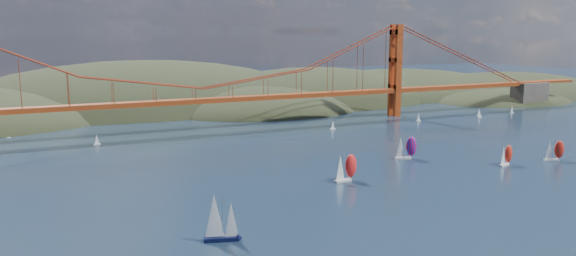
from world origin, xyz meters
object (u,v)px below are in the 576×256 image
Objects in this scene: sloop_navy at (219,218)px; racer_2 at (554,150)px; racer_rwb at (406,147)px; racer_1 at (506,155)px; racer_0 at (345,167)px.

sloop_navy reaches higher than racer_2.
racer_rwb is (-51.72, 27.72, 0.54)m from racer_2.
racer_1 is at bearing -165.15° from racer_2.
racer_rwb reaches higher than racer_2.
racer_rwb is (39.94, 19.36, -0.10)m from racer_0.
racer_rwb is at bearing 46.06° from sloop_navy.
racer_1 is (67.79, -6.36, -0.81)m from racer_0.
racer_0 reaches higher than racer_1.
sloop_navy is at bearing 176.79° from racer_1.
racer_2 is (23.87, -2.00, 0.17)m from racer_1.
sloop_navy is 110.93m from racer_rwb.
sloop_navy is 127.85m from racer_1.
racer_1 is 0.85× the size of racer_rwb.
sloop_navy is 1.45× the size of racer_2.
racer_0 is 44.39m from racer_rwb.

